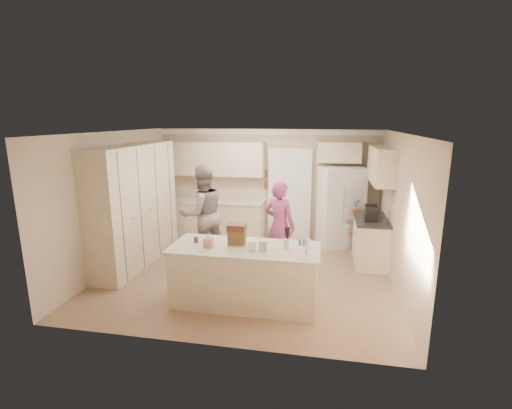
% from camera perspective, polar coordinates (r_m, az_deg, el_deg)
% --- Properties ---
extents(floor, '(5.20, 4.60, 0.02)m').
position_cam_1_polar(floor, '(7.08, -1.34, -10.59)').
color(floor, '#8B6952').
rests_on(floor, ground).
extents(ceiling, '(5.20, 4.60, 0.02)m').
position_cam_1_polar(ceiling, '(6.48, -1.47, 11.12)').
color(ceiling, white).
rests_on(ceiling, wall_back).
extents(wall_back, '(5.20, 0.02, 2.60)m').
position_cam_1_polar(wall_back, '(8.88, 1.69, 3.17)').
color(wall_back, beige).
rests_on(wall_back, ground).
extents(wall_front, '(5.20, 0.02, 2.60)m').
position_cam_1_polar(wall_front, '(4.52, -7.53, -6.89)').
color(wall_front, beige).
rests_on(wall_front, ground).
extents(wall_left, '(0.02, 4.60, 2.60)m').
position_cam_1_polar(wall_left, '(7.63, -20.95, 0.63)').
color(wall_left, beige).
rests_on(wall_left, ground).
extents(wall_right, '(0.02, 4.60, 2.60)m').
position_cam_1_polar(wall_right, '(6.64, 21.22, -1.16)').
color(wall_right, beige).
rests_on(wall_right, ground).
extents(crown_back, '(5.20, 0.08, 0.12)m').
position_cam_1_polar(crown_back, '(8.71, 1.70, 11.11)').
color(crown_back, white).
rests_on(crown_back, wall_back).
extents(pantry_bank, '(0.60, 2.60, 2.35)m').
position_cam_1_polar(pantry_bank, '(7.67, -18.13, -0.05)').
color(pantry_bank, beige).
rests_on(pantry_bank, floor).
extents(back_base_cab, '(2.20, 0.60, 0.88)m').
position_cam_1_polar(back_base_cab, '(9.03, -5.89, -2.33)').
color(back_base_cab, beige).
rests_on(back_base_cab, floor).
extents(back_countertop, '(2.24, 0.63, 0.04)m').
position_cam_1_polar(back_countertop, '(8.91, -5.97, 0.50)').
color(back_countertop, '#BDB59D').
rests_on(back_countertop, back_base_cab).
extents(back_upper_cab, '(2.20, 0.35, 0.80)m').
position_cam_1_polar(back_upper_cab, '(8.87, -5.88, 7.01)').
color(back_upper_cab, beige).
rests_on(back_upper_cab, wall_back).
extents(doorway_opening, '(0.90, 0.06, 2.10)m').
position_cam_1_polar(doorway_opening, '(8.84, 5.18, 1.41)').
color(doorway_opening, black).
rests_on(doorway_opening, floor).
extents(doorway_casing, '(1.02, 0.03, 2.22)m').
position_cam_1_polar(doorway_casing, '(8.80, 5.16, 1.37)').
color(doorway_casing, white).
rests_on(doorway_casing, floor).
extents(wall_frame_upper, '(0.15, 0.02, 0.20)m').
position_cam_1_polar(wall_frame_upper, '(8.80, 1.79, 4.72)').
color(wall_frame_upper, brown).
rests_on(wall_frame_upper, wall_back).
extents(wall_frame_lower, '(0.15, 0.02, 0.20)m').
position_cam_1_polar(wall_frame_lower, '(8.85, 1.78, 2.99)').
color(wall_frame_lower, brown).
rests_on(wall_frame_lower, wall_back).
extents(refrigerator, '(1.08, 0.96, 1.80)m').
position_cam_1_polar(refrigerator, '(8.51, 12.85, -0.35)').
color(refrigerator, white).
rests_on(refrigerator, floor).
extents(fridge_seam, '(0.02, 0.02, 1.78)m').
position_cam_1_polar(fridge_seam, '(8.17, 12.93, -0.92)').
color(fridge_seam, gray).
rests_on(fridge_seam, refrigerator).
extents(fridge_dispenser, '(0.22, 0.03, 0.35)m').
position_cam_1_polar(fridge_dispenser, '(8.10, 11.47, 0.84)').
color(fridge_dispenser, black).
rests_on(fridge_dispenser, refrigerator).
extents(fridge_handle_l, '(0.02, 0.02, 0.85)m').
position_cam_1_polar(fridge_handle_l, '(8.12, 12.64, 0.10)').
color(fridge_handle_l, silver).
rests_on(fridge_handle_l, refrigerator).
extents(fridge_handle_r, '(0.02, 0.02, 0.85)m').
position_cam_1_polar(fridge_handle_r, '(8.12, 13.34, 0.07)').
color(fridge_handle_r, silver).
rests_on(fridge_handle_r, refrigerator).
extents(over_fridge_cab, '(0.95, 0.35, 0.45)m').
position_cam_1_polar(over_fridge_cab, '(8.50, 12.69, 7.84)').
color(over_fridge_cab, beige).
rests_on(over_fridge_cab, wall_back).
extents(right_base_cab, '(0.60, 1.20, 0.88)m').
position_cam_1_polar(right_base_cab, '(7.78, 17.14, -5.43)').
color(right_base_cab, beige).
rests_on(right_base_cab, floor).
extents(right_countertop, '(0.63, 1.24, 0.04)m').
position_cam_1_polar(right_countertop, '(7.65, 17.30, -2.15)').
color(right_countertop, '#2D2B28').
rests_on(right_countertop, right_base_cab).
extents(right_upper_cab, '(0.35, 1.50, 0.70)m').
position_cam_1_polar(right_upper_cab, '(7.66, 18.68, 5.80)').
color(right_upper_cab, beige).
rests_on(right_upper_cab, wall_right).
extents(coffee_maker, '(0.22, 0.28, 0.30)m').
position_cam_1_polar(coffee_maker, '(7.41, 17.25, -1.27)').
color(coffee_maker, black).
rests_on(coffee_maker, right_countertop).
extents(island_base, '(2.20, 0.90, 0.88)m').
position_cam_1_polar(island_base, '(5.87, -1.67, -10.97)').
color(island_base, beige).
rests_on(island_base, floor).
extents(island_top, '(2.28, 0.96, 0.05)m').
position_cam_1_polar(island_top, '(5.70, -1.70, -6.74)').
color(island_top, '#BDB59D').
rests_on(island_top, island_base).
extents(utensil_crock, '(0.13, 0.13, 0.15)m').
position_cam_1_polar(utensil_crock, '(5.62, 4.92, -6.01)').
color(utensil_crock, white).
rests_on(utensil_crock, island_top).
extents(tissue_box, '(0.13, 0.13, 0.14)m').
position_cam_1_polar(tissue_box, '(5.72, -7.35, -5.79)').
color(tissue_box, pink).
rests_on(tissue_box, island_top).
extents(tissue_plume, '(0.08, 0.08, 0.08)m').
position_cam_1_polar(tissue_plume, '(5.68, -7.38, -4.74)').
color(tissue_plume, white).
rests_on(tissue_plume, tissue_box).
extents(dollhouse_body, '(0.26, 0.18, 0.22)m').
position_cam_1_polar(dollhouse_body, '(5.78, -2.96, -5.05)').
color(dollhouse_body, brown).
rests_on(dollhouse_body, island_top).
extents(dollhouse_roof, '(0.28, 0.20, 0.10)m').
position_cam_1_polar(dollhouse_roof, '(5.73, -2.98, -3.53)').
color(dollhouse_roof, '#592D1E').
rests_on(dollhouse_roof, dollhouse_body).
extents(jam_jar, '(0.07, 0.07, 0.09)m').
position_cam_1_polar(jam_jar, '(5.94, -9.21, -5.38)').
color(jam_jar, '#59263F').
rests_on(jam_jar, island_top).
extents(greeting_card_a, '(0.12, 0.06, 0.16)m').
position_cam_1_polar(greeting_card_a, '(5.45, -0.61, -6.51)').
color(greeting_card_a, white).
rests_on(greeting_card_a, island_top).
extents(greeting_card_b, '(0.12, 0.05, 0.16)m').
position_cam_1_polar(greeting_card_b, '(5.47, 1.04, -6.43)').
color(greeting_card_b, silver).
rests_on(greeting_card_b, island_top).
extents(water_bottle, '(0.07, 0.07, 0.24)m').
position_cam_1_polar(water_bottle, '(5.40, 7.91, -6.40)').
color(water_bottle, silver).
rests_on(water_bottle, island_top).
extents(shaker_salt, '(0.05, 0.05, 0.09)m').
position_cam_1_polar(shaker_salt, '(5.78, 6.78, -5.83)').
color(shaker_salt, '#335993').
rests_on(shaker_salt, island_top).
extents(shaker_pepper, '(0.05, 0.05, 0.09)m').
position_cam_1_polar(shaker_pepper, '(5.77, 7.47, -5.86)').
color(shaker_pepper, '#335993').
rests_on(shaker_pepper, island_top).
extents(teen_boy, '(1.21, 1.18, 1.96)m').
position_cam_1_polar(teen_boy, '(7.44, -8.21, -1.44)').
color(teen_boy, gray).
rests_on(teen_boy, floor).
extents(teen_girl, '(0.74, 0.62, 1.72)m').
position_cam_1_polar(teen_girl, '(6.99, 3.63, -3.30)').
color(teen_girl, '#B04785').
rests_on(teen_girl, floor).
extents(fridge_magnets, '(0.76, 0.02, 1.44)m').
position_cam_1_polar(fridge_magnets, '(8.16, 12.93, -0.93)').
color(fridge_magnets, tan).
rests_on(fridge_magnets, refrigerator).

